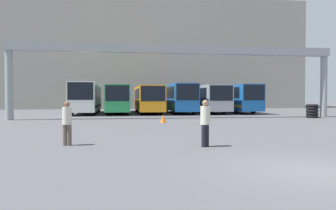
% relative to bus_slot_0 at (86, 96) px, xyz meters
% --- Properties ---
extents(ground_plane, '(200.00, 200.00, 0.00)m').
position_rel_bus_slot_0_xyz_m(ground_plane, '(8.53, -29.32, -1.91)').
color(ground_plane, '#47474C').
extents(building_backdrop, '(50.00, 12.00, 17.36)m').
position_rel_bus_slot_0_xyz_m(building_backdrop, '(8.53, 18.74, 6.77)').
color(building_backdrop, gray).
rests_on(building_backdrop, ground).
extents(overhead_gantry, '(27.77, 0.80, 6.24)m').
position_rel_bus_slot_0_xyz_m(overhead_gantry, '(8.53, -9.32, 3.34)').
color(overhead_gantry, gray).
rests_on(overhead_gantry, ground).
extents(bus_slot_0, '(2.61, 11.03, 3.32)m').
position_rel_bus_slot_0_xyz_m(bus_slot_0, '(0.00, 0.00, 0.00)').
color(bus_slot_0, silver).
rests_on(bus_slot_0, ground).
extents(bus_slot_1, '(2.47, 11.41, 3.05)m').
position_rel_bus_slot_0_xyz_m(bus_slot_1, '(3.41, 0.19, -0.15)').
color(bus_slot_1, '#268C4C').
rests_on(bus_slot_1, ground).
extents(bus_slot_2, '(2.61, 12.31, 3.00)m').
position_rel_bus_slot_0_xyz_m(bus_slot_2, '(6.82, 0.64, -0.18)').
color(bus_slot_2, orange).
rests_on(bus_slot_2, ground).
extents(bus_slot_3, '(2.50, 10.02, 3.22)m').
position_rel_bus_slot_0_xyz_m(bus_slot_3, '(10.24, -0.51, -0.06)').
color(bus_slot_3, '#1959A5').
rests_on(bus_slot_3, ground).
extents(bus_slot_4, '(2.60, 12.28, 3.08)m').
position_rel_bus_slot_0_xyz_m(bus_slot_4, '(13.65, 0.62, -0.13)').
color(bus_slot_4, '#999EA5').
rests_on(bus_slot_4, ground).
extents(bus_slot_5, '(2.43, 12.31, 3.17)m').
position_rel_bus_slot_0_xyz_m(bus_slot_5, '(17.06, 0.64, -0.09)').
color(bus_slot_5, '#1959A5').
rests_on(bus_slot_5, ground).
extents(pedestrian_near_left, '(0.35, 0.35, 1.69)m').
position_rel_bus_slot_0_xyz_m(pedestrian_near_left, '(1.70, -23.97, -1.01)').
color(pedestrian_near_left, brown).
rests_on(pedestrian_near_left, ground).
extents(pedestrian_mid_right, '(0.36, 0.36, 1.75)m').
position_rel_bus_slot_0_xyz_m(pedestrian_mid_right, '(6.86, -25.03, -0.98)').
color(pedestrian_mid_right, black).
rests_on(pedestrian_mid_right, ground).
extents(traffic_cone, '(0.43, 0.43, 0.57)m').
position_rel_bus_slot_0_xyz_m(traffic_cone, '(6.74, -13.64, -1.62)').
color(traffic_cone, orange).
rests_on(traffic_cone, ground).
extents(tire_stack, '(1.04, 1.04, 1.20)m').
position_rel_bus_slot_0_xyz_m(tire_stack, '(20.42, -10.25, -1.31)').
color(tire_stack, black).
rests_on(tire_stack, ground).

